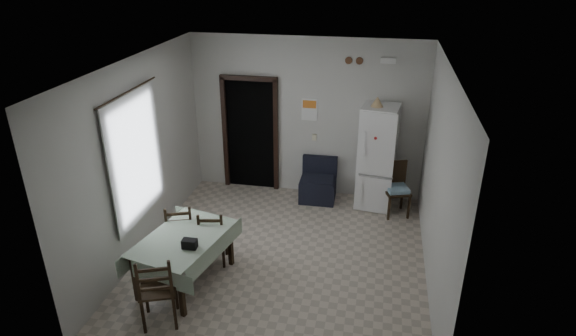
% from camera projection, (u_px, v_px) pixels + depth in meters
% --- Properties ---
extents(ground, '(4.50, 4.50, 0.00)m').
position_uv_depth(ground, '(282.00, 257.00, 7.23)').
color(ground, '#B0A290').
rests_on(ground, ground).
extents(ceiling, '(4.20, 4.50, 0.02)m').
position_uv_depth(ceiling, '(280.00, 65.00, 6.03)').
color(ceiling, white).
rests_on(ceiling, ground).
extents(wall_back, '(4.20, 0.02, 2.90)m').
position_uv_depth(wall_back, '(307.00, 118.00, 8.64)').
color(wall_back, beige).
rests_on(wall_back, ground).
extents(wall_front, '(4.20, 0.02, 2.90)m').
position_uv_depth(wall_front, '(233.00, 265.00, 4.62)').
color(wall_front, beige).
rests_on(wall_front, ground).
extents(wall_left, '(0.02, 4.50, 2.90)m').
position_uv_depth(wall_left, '(140.00, 158.00, 7.00)').
color(wall_left, beige).
rests_on(wall_left, ground).
extents(wall_right, '(0.02, 4.50, 2.90)m').
position_uv_depth(wall_right, '(439.00, 182.00, 6.27)').
color(wall_right, beige).
rests_on(wall_right, ground).
extents(doorway, '(1.06, 0.52, 2.22)m').
position_uv_depth(doorway, '(254.00, 131.00, 9.17)').
color(doorway, black).
rests_on(doorway, ground).
extents(window_recess, '(0.10, 1.20, 1.60)m').
position_uv_depth(window_recess, '(129.00, 157.00, 6.79)').
color(window_recess, silver).
rests_on(window_recess, ground).
extents(curtain, '(0.02, 1.45, 1.85)m').
position_uv_depth(curtain, '(136.00, 157.00, 6.77)').
color(curtain, beige).
rests_on(curtain, ground).
extents(curtain_rod, '(0.02, 1.60, 0.02)m').
position_uv_depth(curtain_rod, '(128.00, 92.00, 6.37)').
color(curtain_rod, black).
rests_on(curtain_rod, ground).
extents(calendar, '(0.28, 0.02, 0.40)m').
position_uv_depth(calendar, '(309.00, 110.00, 8.55)').
color(calendar, white).
rests_on(calendar, ground).
extents(calendar_image, '(0.24, 0.01, 0.14)m').
position_uv_depth(calendar_image, '(309.00, 104.00, 8.50)').
color(calendar_image, orange).
rests_on(calendar_image, ground).
extents(light_switch, '(0.08, 0.02, 0.12)m').
position_uv_depth(light_switch, '(314.00, 137.00, 8.75)').
color(light_switch, beige).
rests_on(light_switch, ground).
extents(vent_left, '(0.12, 0.03, 0.12)m').
position_uv_depth(vent_left, '(349.00, 60.00, 8.06)').
color(vent_left, brown).
rests_on(vent_left, ground).
extents(vent_right, '(0.12, 0.03, 0.12)m').
position_uv_depth(vent_right, '(359.00, 61.00, 8.03)').
color(vent_right, brown).
rests_on(vent_right, ground).
extents(emergency_light, '(0.25, 0.07, 0.09)m').
position_uv_depth(emergency_light, '(388.00, 61.00, 7.91)').
color(emergency_light, white).
rests_on(emergency_light, ground).
extents(fridge, '(0.68, 0.68, 1.85)m').
position_uv_depth(fridge, '(377.00, 157.00, 8.35)').
color(fridge, white).
rests_on(fridge, ground).
extents(tan_cone, '(0.23, 0.23, 0.17)m').
position_uv_depth(tan_cone, '(377.00, 102.00, 7.91)').
color(tan_cone, tan).
rests_on(tan_cone, fridge).
extents(navy_seat, '(0.65, 0.62, 0.77)m').
position_uv_depth(navy_seat, '(318.00, 180.00, 8.75)').
color(navy_seat, black).
rests_on(navy_seat, ground).
extents(corner_chair, '(0.51, 0.51, 0.94)m').
position_uv_depth(corner_chair, '(397.00, 190.00, 8.21)').
color(corner_chair, black).
rests_on(corner_chair, ground).
extents(dining_table, '(1.20, 1.56, 0.72)m').
position_uv_depth(dining_table, '(185.00, 259.00, 6.56)').
color(dining_table, '#9BB197').
rests_on(dining_table, ground).
extents(black_bag, '(0.19, 0.12, 0.12)m').
position_uv_depth(black_bag, '(190.00, 244.00, 6.16)').
color(black_bag, black).
rests_on(black_bag, dining_table).
extents(dining_chair_far_left, '(0.50, 0.50, 0.92)m').
position_uv_depth(dining_chair_far_left, '(181.00, 230.00, 7.07)').
color(dining_chair_far_left, black).
rests_on(dining_chair_far_left, ground).
extents(dining_chair_far_right, '(0.44, 0.44, 0.87)m').
position_uv_depth(dining_chair_far_right, '(213.00, 236.00, 6.97)').
color(dining_chair_far_right, black).
rests_on(dining_chair_far_right, ground).
extents(dining_chair_near_head, '(0.55, 0.55, 1.00)m').
position_uv_depth(dining_chair_near_head, '(158.00, 288.00, 5.80)').
color(dining_chair_near_head, black).
rests_on(dining_chair_near_head, ground).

